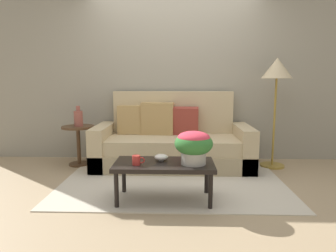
{
  "coord_description": "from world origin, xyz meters",
  "views": [
    {
      "loc": [
        0.06,
        -3.44,
        1.22
      ],
      "look_at": [
        -0.06,
        0.12,
        0.68
      ],
      "focal_mm": 32.31,
      "sensor_mm": 36.0,
      "label": 1
    }
  ],
  "objects_px": {
    "couch": "(172,143)",
    "table_vase": "(78,118)",
    "coffee_table": "(164,167)",
    "coffee_mug": "(137,160)",
    "floor_lamp": "(277,76)",
    "side_table": "(78,138)",
    "potted_plant": "(194,144)",
    "snack_bowl": "(161,157)"
  },
  "relations": [
    {
      "from": "couch",
      "to": "snack_bowl",
      "type": "bearing_deg",
      "value": -93.89
    },
    {
      "from": "coffee_table",
      "to": "side_table",
      "type": "distance_m",
      "value": 1.82
    },
    {
      "from": "couch",
      "to": "potted_plant",
      "type": "distance_m",
      "value": 1.39
    },
    {
      "from": "side_table",
      "to": "coffee_mug",
      "type": "bearing_deg",
      "value": -52.96
    },
    {
      "from": "couch",
      "to": "coffee_table",
      "type": "height_order",
      "value": "couch"
    },
    {
      "from": "coffee_table",
      "to": "side_table",
      "type": "height_order",
      "value": "side_table"
    },
    {
      "from": "potted_plant",
      "to": "coffee_mug",
      "type": "xyz_separation_m",
      "value": [
        -0.56,
        -0.05,
        -0.15
      ]
    },
    {
      "from": "side_table",
      "to": "couch",
      "type": "bearing_deg",
      "value": 0.87
    },
    {
      "from": "coffee_table",
      "to": "table_vase",
      "type": "distance_m",
      "value": 1.84
    },
    {
      "from": "couch",
      "to": "side_table",
      "type": "xyz_separation_m",
      "value": [
        -1.35,
        -0.02,
        0.07
      ]
    },
    {
      "from": "coffee_table",
      "to": "snack_bowl",
      "type": "xyz_separation_m",
      "value": [
        -0.03,
        0.07,
        0.08
      ]
    },
    {
      "from": "couch",
      "to": "potted_plant",
      "type": "height_order",
      "value": "couch"
    },
    {
      "from": "coffee_mug",
      "to": "table_vase",
      "type": "relative_size",
      "value": 0.43
    },
    {
      "from": "coffee_mug",
      "to": "table_vase",
      "type": "xyz_separation_m",
      "value": [
        -1.02,
        1.36,
        0.24
      ]
    },
    {
      "from": "potted_plant",
      "to": "coffee_mug",
      "type": "relative_size",
      "value": 3.05
    },
    {
      "from": "side_table",
      "to": "coffee_mug",
      "type": "xyz_separation_m",
      "value": [
        1.03,
        -1.37,
        0.05
      ]
    },
    {
      "from": "side_table",
      "to": "table_vase",
      "type": "height_order",
      "value": "table_vase"
    },
    {
      "from": "side_table",
      "to": "coffee_table",
      "type": "bearing_deg",
      "value": -44.51
    },
    {
      "from": "couch",
      "to": "floor_lamp",
      "type": "bearing_deg",
      "value": -0.65
    },
    {
      "from": "table_vase",
      "to": "snack_bowl",
      "type": "bearing_deg",
      "value": -43.97
    },
    {
      "from": "potted_plant",
      "to": "coffee_mug",
      "type": "distance_m",
      "value": 0.58
    },
    {
      "from": "floor_lamp",
      "to": "snack_bowl",
      "type": "bearing_deg",
      "value": -141.45
    },
    {
      "from": "coffee_table",
      "to": "floor_lamp",
      "type": "bearing_deg",
      "value": 40.69
    },
    {
      "from": "coffee_table",
      "to": "potted_plant",
      "type": "bearing_deg",
      "value": -8.08
    },
    {
      "from": "snack_bowl",
      "to": "table_vase",
      "type": "distance_m",
      "value": 1.75
    },
    {
      "from": "coffee_table",
      "to": "floor_lamp",
      "type": "relative_size",
      "value": 0.66
    },
    {
      "from": "couch",
      "to": "floor_lamp",
      "type": "distance_m",
      "value": 1.73
    },
    {
      "from": "coffee_table",
      "to": "coffee_mug",
      "type": "xyz_separation_m",
      "value": [
        -0.27,
        -0.09,
        0.09
      ]
    },
    {
      "from": "couch",
      "to": "table_vase",
      "type": "relative_size",
      "value": 7.52
    },
    {
      "from": "floor_lamp",
      "to": "coffee_mug",
      "type": "bearing_deg",
      "value": -141.96
    },
    {
      "from": "snack_bowl",
      "to": "table_vase",
      "type": "height_order",
      "value": "table_vase"
    },
    {
      "from": "side_table",
      "to": "table_vase",
      "type": "relative_size",
      "value": 1.97
    },
    {
      "from": "snack_bowl",
      "to": "coffee_mug",
      "type": "bearing_deg",
      "value": -145.46
    },
    {
      "from": "couch",
      "to": "floor_lamp",
      "type": "relative_size",
      "value": 1.43
    },
    {
      "from": "couch",
      "to": "table_vase",
      "type": "distance_m",
      "value": 1.38
    },
    {
      "from": "potted_plant",
      "to": "snack_bowl",
      "type": "distance_m",
      "value": 0.38
    },
    {
      "from": "coffee_mug",
      "to": "snack_bowl",
      "type": "relative_size",
      "value": 0.87
    },
    {
      "from": "snack_bowl",
      "to": "couch",
      "type": "bearing_deg",
      "value": 86.11
    },
    {
      "from": "coffee_mug",
      "to": "potted_plant",
      "type": "bearing_deg",
      "value": 5.19
    },
    {
      "from": "coffee_table",
      "to": "potted_plant",
      "type": "height_order",
      "value": "potted_plant"
    },
    {
      "from": "coffee_table",
      "to": "snack_bowl",
      "type": "distance_m",
      "value": 0.11
    },
    {
      "from": "floor_lamp",
      "to": "snack_bowl",
      "type": "distance_m",
      "value": 2.12
    }
  ]
}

